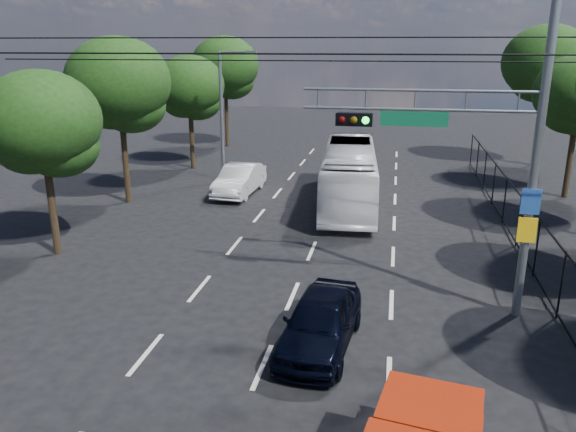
% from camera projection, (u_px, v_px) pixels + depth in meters
% --- Properties ---
extents(lane_markings, '(6.12, 38.00, 0.01)m').
position_uv_depth(lane_markings, '(319.00, 234.00, 22.87)').
color(lane_markings, beige).
rests_on(lane_markings, ground).
extents(signal_mast, '(6.43, 0.39, 9.50)m').
position_uv_depth(signal_mast, '(490.00, 131.00, 14.74)').
color(signal_mast, slate).
rests_on(signal_mast, ground).
extents(streetlight_left, '(2.09, 0.22, 7.08)m').
position_uv_depth(streetlight_left, '(224.00, 111.00, 30.36)').
color(streetlight_left, slate).
rests_on(streetlight_left, ground).
extents(utility_wires, '(22.00, 5.04, 0.74)m').
position_uv_depth(utility_wires, '(298.00, 51.00, 15.89)').
color(utility_wires, black).
rests_on(utility_wires, ground).
extents(fence_right, '(0.06, 34.03, 2.00)m').
position_uv_depth(fence_right, '(529.00, 236.00, 19.49)').
color(fence_right, black).
rests_on(fence_right, ground).
extents(tree_right_e, '(5.28, 5.28, 8.58)m').
position_uv_depth(tree_right_e, '(546.00, 69.00, 34.07)').
color(tree_right_e, black).
rests_on(tree_right_e, ground).
extents(tree_left_b, '(4.08, 4.08, 6.63)m').
position_uv_depth(tree_left_b, '(43.00, 129.00, 19.44)').
color(tree_left_b, black).
rests_on(tree_left_b, ground).
extents(tree_left_c, '(4.80, 4.80, 7.80)m').
position_uv_depth(tree_left_c, '(120.00, 89.00, 25.88)').
color(tree_left_c, black).
rests_on(tree_left_c, ground).
extents(tree_left_d, '(4.20, 4.20, 6.83)m').
position_uv_depth(tree_left_d, '(190.00, 91.00, 33.51)').
color(tree_left_d, black).
rests_on(tree_left_d, ground).
extents(tree_left_e, '(4.92, 4.92, 7.99)m').
position_uv_depth(tree_left_e, '(225.00, 71.00, 40.82)').
color(tree_left_e, black).
rests_on(tree_left_e, ground).
extents(navy_hatchback, '(2.06, 4.31, 1.42)m').
position_uv_depth(navy_hatchback, '(320.00, 321.00, 14.19)').
color(navy_hatchback, black).
rests_on(navy_hatchback, ground).
extents(white_bus, '(3.16, 10.41, 2.86)m').
position_uv_depth(white_bus, '(349.00, 175.00, 26.73)').
color(white_bus, white).
rests_on(white_bus, ground).
extents(white_van, '(1.83, 4.64, 1.50)m').
position_uv_depth(white_van, '(239.00, 180.00, 28.71)').
color(white_van, silver).
rests_on(white_van, ground).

